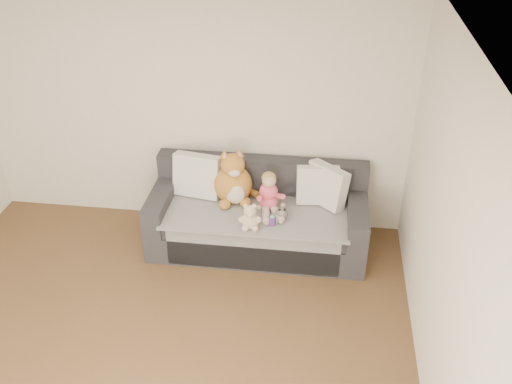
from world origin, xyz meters
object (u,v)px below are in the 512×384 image
Objects in this scene: toddler at (269,195)px; teddy_bear at (250,219)px; sofa at (258,219)px; plush_cat at (233,182)px; sippy_cup at (272,219)px.

teddy_bear is at bearing -129.09° from toddler.
teddy_bear is (-0.03, -0.41, 0.27)m from sofa.
toddler is at bearing -36.19° from plush_cat.
toddler is 3.47× the size of sippy_cup.
toddler is 0.29m from sippy_cup.
sippy_cup is at bearing -61.75° from sofa.
sofa is at bearing -31.95° from plush_cat.
plush_cat is 0.54m from teddy_bear.
plush_cat is (-0.27, 0.07, 0.38)m from sofa.
plush_cat is 2.18× the size of teddy_bear.
toddler is 1.52× the size of teddy_bear.
teddy_bear is 0.23m from sippy_cup.
toddler is (0.12, -0.06, 0.34)m from sofa.
teddy_bear reaches higher than sippy_cup.
teddy_bear is at bearing -158.10° from sippy_cup.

